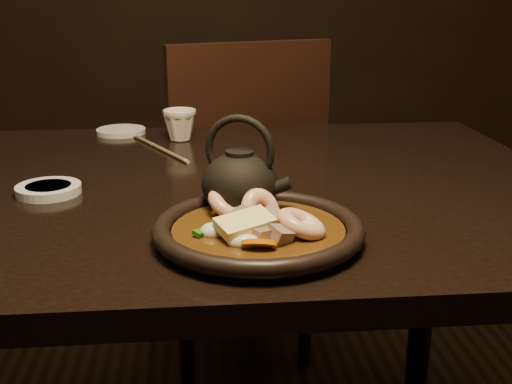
{
  "coord_description": "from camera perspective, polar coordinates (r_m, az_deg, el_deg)",
  "views": [
    {
      "loc": [
        0.15,
        -1.06,
        1.07
      ],
      "look_at": [
        0.23,
        -0.22,
        0.8
      ],
      "focal_mm": 45.0,
      "sensor_mm": 36.0,
      "label": 1
    }
  ],
  "objects": [
    {
      "name": "chair",
      "position": [
        1.78,
        -2.07,
        -0.44
      ],
      "size": [
        0.56,
        0.56,
        0.94
      ],
      "rotation": [
        0.0,
        0.0,
        3.46
      ],
      "color": "black",
      "rests_on": "floor"
    },
    {
      "name": "stirfry",
      "position": [
        0.84,
        0.11,
        -3.07
      ],
      "size": [
        0.18,
        0.19,
        0.07
      ],
      "color": "#3C230B",
      "rests_on": "plate"
    },
    {
      "name": "table",
      "position": [
        1.14,
        -12.77,
        -2.99
      ],
      "size": [
        1.6,
        0.9,
        0.75
      ],
      "color": "black",
      "rests_on": "floor"
    },
    {
      "name": "plate",
      "position": [
        0.85,
        0.21,
        -3.48
      ],
      "size": [
        0.28,
        0.28,
        0.03
      ],
      "color": "black",
      "rests_on": "table"
    },
    {
      "name": "soy_dish",
      "position": [
        1.09,
        -17.96,
        0.22
      ],
      "size": [
        0.1,
        0.1,
        0.01
      ],
      "primitive_type": "cylinder",
      "color": "silver",
      "rests_on": "table"
    },
    {
      "name": "teapot",
      "position": [
        0.92,
        -1.41,
        1.01
      ],
      "size": [
        0.13,
        0.11,
        0.15
      ],
      "rotation": [
        0.0,
        0.0,
        -0.38
      ],
      "color": "black",
      "rests_on": "table"
    },
    {
      "name": "chopsticks",
      "position": [
        1.34,
        -8.62,
        3.91
      ],
      "size": [
        0.13,
        0.24,
        0.01
      ],
      "rotation": [
        0.0,
        0.0,
        0.47
      ],
      "color": "tan",
      "rests_on": "table"
    },
    {
      "name": "tea_cup",
      "position": [
        1.41,
        -6.78,
        6.04
      ],
      "size": [
        0.09,
        0.08,
        0.07
      ],
      "primitive_type": "imported",
      "rotation": [
        0.0,
        0.0,
        0.26
      ],
      "color": "silver",
      "rests_on": "table"
    },
    {
      "name": "saucer_right",
      "position": [
        1.5,
        -11.91,
        5.32
      ],
      "size": [
        0.11,
        0.11,
        0.01
      ],
      "primitive_type": "cylinder",
      "color": "silver",
      "rests_on": "table"
    }
  ]
}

